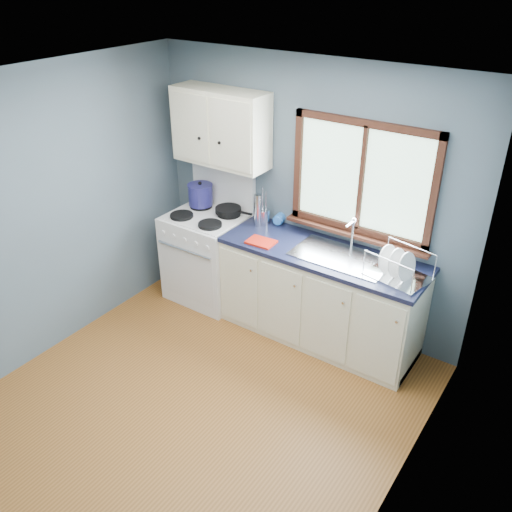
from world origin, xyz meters
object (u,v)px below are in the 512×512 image
Objects in this scene: utensil_crock at (263,216)px; thermos at (258,210)px; sink at (340,263)px; stockpot at (200,194)px; dish_rack at (397,270)px; skillet at (228,210)px; base_cabinets at (319,300)px; gas_range at (208,254)px.

thermos is (-0.02, -0.06, 0.08)m from utensil_crock.
stockpot is at bearing 175.98° from sink.
sink is 0.53m from dish_rack.
utensil_crock reaches higher than skillet.
sink reaches higher than base_cabinets.
dish_rack is at bearing -3.97° from sink.
stockpot is 0.74m from utensil_crock.
base_cabinets is 2.20× the size of sink.
base_cabinets is 4.85× the size of utensil_crock.
thermos is at bearing -12.56° from skillet.
thermos is 1.47m from dish_rack.
base_cabinets is 5.81× the size of thermos.
sink is 1.68m from stockpot.
stockpot is at bearing 175.51° from base_cabinets.
stockpot is at bearing -172.59° from dish_rack.
gas_range is 3.32× the size of skillet.
stockpot is 0.71m from thermos.
utensil_crock is (0.74, 0.05, -0.07)m from stockpot.
dish_rack is at bearing -15.65° from skillet.
skillet is 0.78× the size of dish_rack.
sink is (0.18, -0.00, 0.45)m from base_cabinets.
utensil_crock is (0.56, 0.19, 0.50)m from gas_range.
dish_rack is at bearing -2.98° from base_cabinets.
base_cabinets is 3.51× the size of dish_rack.
gas_range reaches higher than stockpot.
gas_range is 4.27× the size of thermos.
stockpot is 0.61× the size of dish_rack.
skillet is 1.28× the size of thermos.
gas_range is at bearing -152.70° from skillet.
gas_range is at bearing -37.71° from stockpot.
skillet is 1.28× the size of stockpot.
stockpot reaches higher than skillet.
gas_range is 0.54m from skillet.
gas_range is 0.74× the size of base_cabinets.
gas_range is 4.25× the size of stockpot.
gas_range is at bearing -179.29° from sink.
base_cabinets is 0.48m from sink.
gas_range is at bearing -161.57° from utensil_crock.
utensil_crock is at bearing 67.70° from thermos.
thermos is at bearing 13.33° from gas_range.
sink is at bearing -0.13° from base_cabinets.
stockpot is 2.18m from dish_rack.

